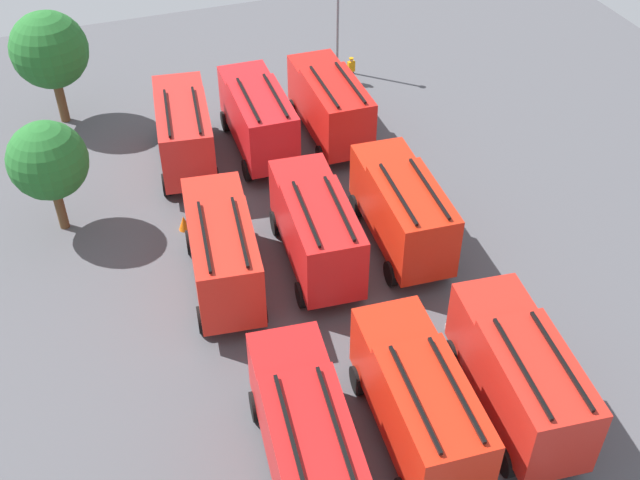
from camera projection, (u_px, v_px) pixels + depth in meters
ground_plane at (320, 264)px, 34.87m from camera, size 56.40×56.40×0.00m
fire_truck_0 at (519, 372)px, 27.34m from camera, size 7.41×3.34×3.88m
fire_truck_1 at (402, 208)px, 34.48m from camera, size 7.33×3.10×3.88m
fire_truck_2 at (330, 103)px, 41.33m from camera, size 7.24×2.85×3.88m
fire_truck_3 at (418, 400)px, 26.41m from camera, size 7.34×3.11×3.88m
fire_truck_4 at (316, 227)px, 33.48m from camera, size 7.36×3.20×3.88m
fire_truck_5 at (258, 116)px, 40.35m from camera, size 7.25×2.89×3.88m
fire_truck_6 at (305, 432)px, 25.43m from camera, size 7.40×3.32×3.88m
fire_truck_7 at (222, 249)px, 32.37m from camera, size 7.44×3.44×3.88m
fire_truck_8 at (184, 130)px, 39.36m from camera, size 7.45×3.50×3.88m
firefighter_0 at (182, 89)px, 45.01m from camera, size 0.40×0.48×1.62m
firefighter_1 at (351, 69)px, 46.83m from camera, size 0.31×0.46×1.63m
tree_1 at (48, 161)px, 34.55m from camera, size 3.52×3.52×5.46m
tree_2 at (49, 50)px, 41.42m from camera, size 4.06×4.06×6.30m
traffic_cone_0 at (412, 179)px, 39.34m from camera, size 0.39×0.39×0.56m
traffic_cone_1 at (184, 223)px, 36.52m from camera, size 0.52×0.52×0.75m
lamppost at (338, 8)px, 46.02m from camera, size 0.36×0.36×6.93m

